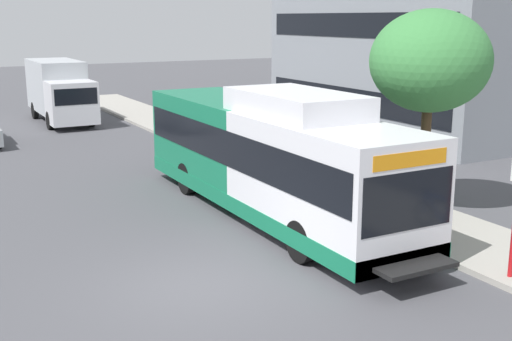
{
  "coord_description": "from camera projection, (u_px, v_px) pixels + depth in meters",
  "views": [
    {
      "loc": [
        -4.92,
        -11.65,
        5.48
      ],
      "look_at": [
        2.91,
        2.76,
        1.6
      ],
      "focal_mm": 45.42,
      "sensor_mm": 36.0,
      "label": 1
    }
  ],
  "objects": [
    {
      "name": "ground_plane",
      "position": [
        95.0,
        196.0,
        20.35
      ],
      "size": [
        120.0,
        120.0,
        0.0
      ],
      "primitive_type": "plane",
      "color": "#4C4C51"
    },
    {
      "name": "box_truck_background",
      "position": [
        60.0,
        90.0,
        34.5
      ],
      "size": [
        2.32,
        7.01,
        3.25
      ],
      "color": "silver",
      "rests_on": "ground"
    },
    {
      "name": "transit_bus",
      "position": [
        269.0,
        157.0,
        18.04
      ],
      "size": [
        2.58,
        12.25,
        3.65
      ],
      "color": "white",
      "rests_on": "ground"
    },
    {
      "name": "sidewalk_curb",
      "position": [
        316.0,
        182.0,
        21.88
      ],
      "size": [
        3.0,
        56.0,
        0.14
      ],
      "primitive_type": "cube",
      "color": "#A8A399",
      "rests_on": "ground"
    },
    {
      "name": "street_tree_near_stop",
      "position": [
        430.0,
        62.0,
        17.63
      ],
      "size": [
        3.3,
        3.3,
        5.59
      ],
      "color": "#4C3823",
      "rests_on": "sidewalk_curb"
    }
  ]
}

